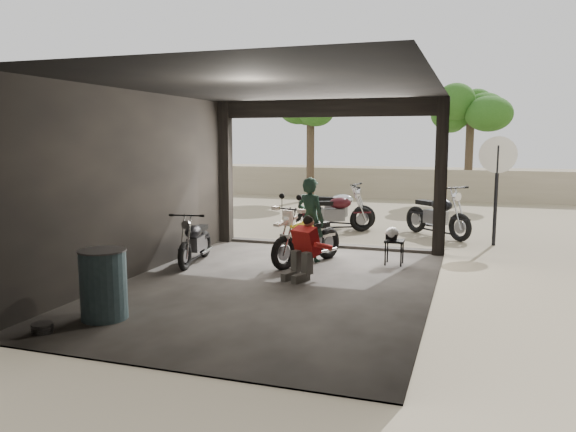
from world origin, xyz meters
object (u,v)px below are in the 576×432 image
Objects in this scene: stool at (394,244)px; oil_drum at (104,286)px; rider at (310,220)px; left_bike at (195,238)px; sign_post at (497,172)px; main_bike at (307,235)px; outside_bike_c at (437,211)px; helmet at (392,233)px; mechanic at (302,250)px; outside_bike_a at (338,205)px; outside_bike_b at (335,209)px.

oil_drum is at bearing -125.65° from stool.
left_bike is at bearing 42.63° from rider.
left_bike reaches higher than oil_drum.
left_bike is at bearing -153.21° from sign_post.
oil_drum is (-1.60, -4.29, -0.36)m from rider.
left_bike is at bearing -139.27° from main_bike.
outside_bike_c is (4.21, 4.52, 0.13)m from left_bike.
mechanic is at bearing -125.05° from helmet.
oil_drum is 8.86m from sign_post.
stool is 0.20× the size of sign_post.
main_bike is at bearing 112.33° from rider.
main_bike is at bearing 68.15° from oil_drum.
oil_drum is (-3.20, -4.46, 0.05)m from stool.
helmet is at bearing -147.91° from outside_bike_c.
sign_post is (1.85, 2.72, 1.23)m from stool.
left_bike is 6.77m from sign_post.
outside_bike_a is (-0.47, 4.52, 0.03)m from main_bike.
rider reaches higher than outside_bike_a.
helmet is at bearing -153.49° from rider.
sign_post is (5.50, 3.78, 1.14)m from left_bike.
sign_post reaches higher than stool.
sign_post is (1.91, 2.70, 1.04)m from helmet.
oil_drum is (-1.61, -4.02, -0.11)m from main_bike.
left_bike is at bearing -163.78° from stool.
main_bike reaches higher than stool.
rider is 1.57× the size of mechanic.
mechanic is at bearing -22.52° from left_bike.
mechanic is (0.27, -1.43, -0.30)m from rider.
outside_bike_c is at bearing 142.36° from sign_post.
rider is (2.04, 0.88, 0.32)m from left_bike.
left_bike is 0.84× the size of outside_bike_a.
helmet is (-0.62, -3.44, -0.02)m from outside_bike_c.
outside_bike_b reaches higher than helmet.
left_bike is 3.79m from stool.
outside_bike_c reaches higher than stool.
rider is 6.14× the size of helmet.
mechanic is at bearing 119.84° from rider.
sign_post reaches higher than main_bike.
outside_bike_b is at bearing -167.63° from outside_bike_a.
outside_bike_a is 5.73m from mechanic.
stool is at bearing -154.47° from rider.
stool is 0.52× the size of oil_drum.
oil_drum is at bearing 176.78° from outside_bike_a.
helmet reaches higher than stool.
rider is (-2.17, -3.64, 0.19)m from outside_bike_c.
outside_bike_b is 0.72× the size of sign_post.
outside_bike_a is 0.73× the size of sign_post.
stool is at bearing -18.90° from helmet.
outside_bike_b is 3.61× the size of stool.
rider is at bearing -173.70° from stool.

